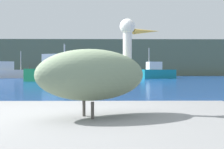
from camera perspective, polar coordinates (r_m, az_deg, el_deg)
hillside_backdrop at (r=74.03m, az=-1.57°, el=3.25°), size 140.00×15.03×8.88m
pelican at (r=2.63m, az=-3.64°, el=0.16°), size 1.34×1.02×0.97m
fishing_boat_white at (r=47.71m, az=-21.17°, el=0.46°), size 7.99×5.50×4.48m
fishing_boat_green at (r=30.16m, az=-12.48°, el=0.52°), size 5.92×3.49×3.90m
fishing_boat_teal at (r=43.12m, az=9.37°, el=0.50°), size 5.53×3.04×4.70m
fishing_boat_yellow at (r=43.81m, az=-8.03°, el=0.33°), size 5.09×2.58×5.44m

